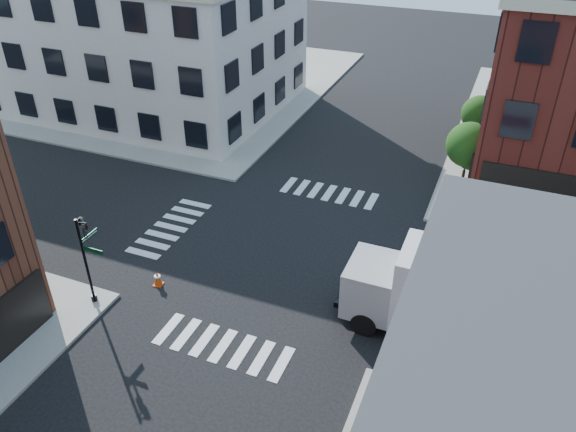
{
  "coord_description": "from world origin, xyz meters",
  "views": [
    {
      "loc": [
        9.05,
        -21.78,
        17.39
      ],
      "look_at": [
        0.15,
        -0.08,
        2.5
      ],
      "focal_mm": 35.0,
      "sensor_mm": 36.0,
      "label": 1
    }
  ],
  "objects": [
    {
      "name": "sidewalk_nw",
      "position": [
        -21.0,
        21.0,
        0.07
      ],
      "size": [
        30.0,
        30.0,
        0.15
      ],
      "primitive_type": "cube",
      "color": "gray",
      "rests_on": "ground"
    },
    {
      "name": "traffic_cone",
      "position": [
        -4.8,
        -4.57,
        0.38
      ],
      "size": [
        0.47,
        0.47,
        0.79
      ],
      "rotation": [
        0.0,
        0.0,
        0.1
      ],
      "color": "#D43F09",
      "rests_on": "ground"
    },
    {
      "name": "signal_pole",
      "position": [
        -6.72,
        -6.68,
        2.86
      ],
      "size": [
        1.29,
        1.24,
        4.6
      ],
      "color": "black",
      "rests_on": "ground"
    },
    {
      "name": "box_truck",
      "position": [
        8.81,
        -2.79,
        2.15
      ],
      "size": [
        9.19,
        2.92,
        4.14
      ],
      "rotation": [
        0.0,
        0.0,
        -0.0
      ],
      "color": "silver",
      "rests_on": "ground"
    },
    {
      "name": "ground",
      "position": [
        0.0,
        0.0,
        0.0
      ],
      "size": [
        120.0,
        120.0,
        0.0
      ],
      "primitive_type": "plane",
      "color": "black",
      "rests_on": "ground"
    },
    {
      "name": "tree_far",
      "position": [
        7.56,
        15.98,
        2.87
      ],
      "size": [
        2.43,
        2.43,
        4.07
      ],
      "color": "black",
      "rests_on": "ground"
    },
    {
      "name": "tree_near",
      "position": [
        7.56,
        9.98,
        3.16
      ],
      "size": [
        2.69,
        2.69,
        4.49
      ],
      "color": "black",
      "rests_on": "ground"
    },
    {
      "name": "building_nw",
      "position": [
        -19.0,
        16.0,
        5.5
      ],
      "size": [
        22.0,
        16.0,
        11.0
      ],
      "primitive_type": "cube",
      "color": "beige",
      "rests_on": "ground"
    }
  ]
}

